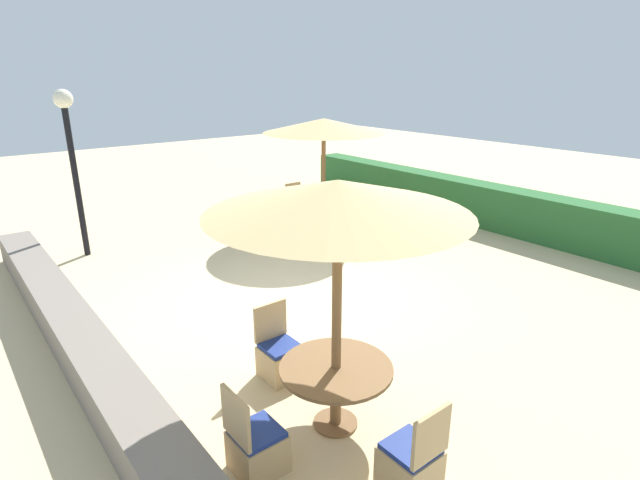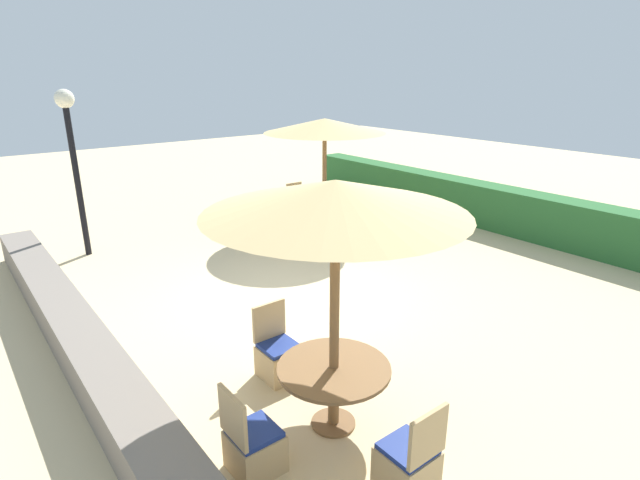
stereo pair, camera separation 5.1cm
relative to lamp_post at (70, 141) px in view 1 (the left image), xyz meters
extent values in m
plane|color=#D1BA8C|center=(4.37, 2.13, -2.35)|extent=(40.00, 40.00, 0.00)
cube|color=#28602D|center=(4.37, 8.30, -1.84)|extent=(13.00, 0.70, 1.02)
cube|color=slate|center=(4.37, -1.17, -2.08)|extent=(10.00, 0.56, 0.55)
cylinder|color=black|center=(0.00, 0.00, -0.85)|extent=(0.12, 0.12, 3.00)
sphere|color=silver|center=(0.00, 0.00, 0.79)|extent=(0.36, 0.36, 0.36)
cylinder|color=brown|center=(1.67, 4.99, -1.08)|extent=(0.10, 0.10, 2.54)
cone|color=tan|center=(1.67, 4.99, 0.11)|extent=(2.79, 2.79, 0.32)
cylinder|color=brown|center=(1.67, 4.99, -2.34)|extent=(0.48, 0.48, 0.03)
cylinder|color=brown|center=(1.67, 4.99, -2.01)|extent=(0.12, 0.12, 0.68)
cylinder|color=brown|center=(1.67, 4.99, -1.65)|extent=(1.16, 1.16, 0.04)
cube|color=tan|center=(0.64, 4.98, -2.15)|extent=(0.46, 0.46, 0.40)
cube|color=navy|center=(0.64, 4.98, -1.93)|extent=(0.42, 0.42, 0.05)
cube|color=tan|center=(0.43, 4.98, -1.66)|extent=(0.04, 0.46, 0.48)
cube|color=tan|center=(1.71, 3.99, -2.15)|extent=(0.46, 0.46, 0.40)
cube|color=navy|center=(1.71, 3.99, -1.93)|extent=(0.42, 0.42, 0.05)
cube|color=tan|center=(1.71, 3.78, -1.66)|extent=(0.46, 0.04, 0.48)
cube|color=tan|center=(2.70, 4.98, -2.15)|extent=(0.46, 0.46, 0.40)
cube|color=navy|center=(2.70, 4.98, -1.93)|extent=(0.42, 0.42, 0.05)
cube|color=tan|center=(2.91, 4.98, -1.66)|extent=(0.04, 0.46, 0.48)
cylinder|color=brown|center=(7.26, 0.64, -1.04)|extent=(0.10, 0.10, 2.61)
cone|color=tan|center=(7.26, 0.64, 0.18)|extent=(2.53, 2.53, 0.32)
cylinder|color=brown|center=(7.26, 0.64, -2.34)|extent=(0.48, 0.48, 0.03)
cylinder|color=brown|center=(7.26, 0.64, -2.01)|extent=(0.12, 0.12, 0.68)
cylinder|color=brown|center=(7.26, 0.64, -1.65)|extent=(1.19, 1.19, 0.04)
cube|color=tan|center=(6.15, 0.68, -2.15)|extent=(0.46, 0.46, 0.40)
cube|color=navy|center=(6.15, 0.68, -1.93)|extent=(0.42, 0.42, 0.05)
cube|color=tan|center=(5.94, 0.68, -1.66)|extent=(0.04, 0.46, 0.48)
cube|color=tan|center=(8.33, 0.62, -2.15)|extent=(0.46, 0.46, 0.40)
cube|color=navy|center=(8.33, 0.62, -1.93)|extent=(0.42, 0.42, 0.05)
cube|color=tan|center=(8.54, 0.62, -1.66)|extent=(0.04, 0.46, 0.48)
cube|color=tan|center=(7.29, -0.36, -2.15)|extent=(0.46, 0.46, 0.40)
cube|color=navy|center=(7.29, -0.36, -1.93)|extent=(0.42, 0.42, 0.05)
cube|color=tan|center=(7.29, -0.57, -1.66)|extent=(0.46, 0.04, 0.48)
camera|label=1|loc=(10.67, -2.29, 1.28)|focal=28.00mm
camera|label=2|loc=(10.70, -2.25, 1.28)|focal=28.00mm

